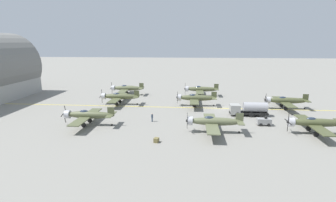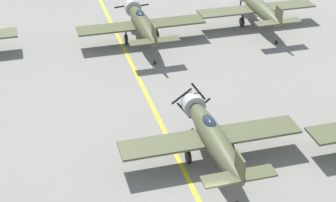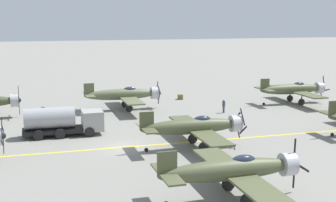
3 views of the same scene
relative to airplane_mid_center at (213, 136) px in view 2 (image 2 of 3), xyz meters
name	(u,v)px [view 2 (image 2 of 3)]	position (x,y,z in m)	size (l,w,h in m)	color
airplane_mid_center	(213,136)	(0.00, 0.00, 0.00)	(12.00, 9.98, 3.65)	#4F5436
airplane_far_right	(258,7)	(11.99, 20.38, 0.00)	(12.00, 9.98, 3.80)	#565B3D
airplane_far_center	(142,23)	(-0.07, 19.35, 0.00)	(12.00, 9.98, 3.80)	#4B5031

